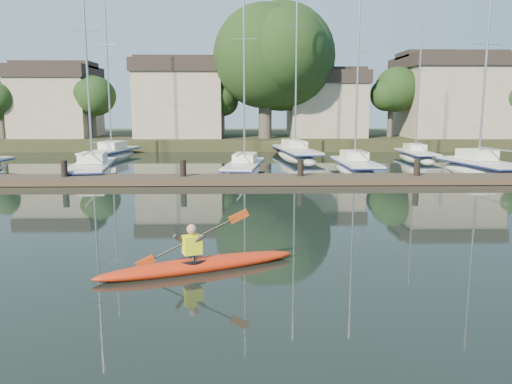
{
  "coord_description": "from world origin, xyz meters",
  "views": [
    {
      "loc": [
        0.19,
        -11.26,
        3.86
      ],
      "look_at": [
        0.52,
        4.31,
        1.2
      ],
      "focal_mm": 35.0,
      "sensor_mm": 36.0,
      "label": 1
    }
  ],
  "objects_px": {
    "dock": "(242,179)",
    "sailboat_3": "(355,173)",
    "sailboat_1": "(93,177)",
    "sailboat_5": "(111,159)",
    "sailboat_7": "(416,160)",
    "kayak": "(198,262)",
    "sailboat_6": "(296,159)",
    "sailboat_2": "(244,175)",
    "sailboat_4": "(480,175)"
  },
  "relations": [
    {
      "from": "kayak",
      "to": "sailboat_1",
      "type": "xyz_separation_m",
      "value": [
        -7.82,
        17.56,
        -0.38
      ]
    },
    {
      "from": "sailboat_2",
      "to": "sailboat_5",
      "type": "height_order",
      "value": "sailboat_5"
    },
    {
      "from": "sailboat_5",
      "to": "sailboat_6",
      "type": "bearing_deg",
      "value": 9.85
    },
    {
      "from": "sailboat_5",
      "to": "sailboat_7",
      "type": "xyz_separation_m",
      "value": [
        23.55,
        -1.36,
        0.01
      ]
    },
    {
      "from": "sailboat_1",
      "to": "sailboat_5",
      "type": "distance_m",
      "value": 10.09
    },
    {
      "from": "sailboat_4",
      "to": "sailboat_7",
      "type": "distance_m",
      "value": 8.26
    },
    {
      "from": "sailboat_6",
      "to": "sailboat_2",
      "type": "bearing_deg",
      "value": -120.9
    },
    {
      "from": "sailboat_5",
      "to": "sailboat_7",
      "type": "bearing_deg",
      "value": 6.58
    },
    {
      "from": "dock",
      "to": "sailboat_7",
      "type": "relative_size",
      "value": 2.99
    },
    {
      "from": "kayak",
      "to": "sailboat_3",
      "type": "height_order",
      "value": "sailboat_3"
    },
    {
      "from": "sailboat_3",
      "to": "sailboat_7",
      "type": "bearing_deg",
      "value": 48.08
    },
    {
      "from": "dock",
      "to": "sailboat_5",
      "type": "xyz_separation_m",
      "value": [
        -10.35,
        13.78,
        -0.39
      ]
    },
    {
      "from": "sailboat_1",
      "to": "sailboat_7",
      "type": "bearing_deg",
      "value": 12.87
    },
    {
      "from": "dock",
      "to": "sailboat_2",
      "type": "xyz_separation_m",
      "value": [
        0.09,
        4.56,
        -0.37
      ]
    },
    {
      "from": "sailboat_7",
      "to": "sailboat_5",
      "type": "bearing_deg",
      "value": 177.39
    },
    {
      "from": "sailboat_1",
      "to": "dock",
      "type": "bearing_deg",
      "value": -31.97
    },
    {
      "from": "sailboat_2",
      "to": "sailboat_7",
      "type": "distance_m",
      "value": 15.28
    },
    {
      "from": "sailboat_2",
      "to": "sailboat_6",
      "type": "bearing_deg",
      "value": 74.14
    },
    {
      "from": "sailboat_2",
      "to": "sailboat_6",
      "type": "height_order",
      "value": "sailboat_6"
    },
    {
      "from": "sailboat_2",
      "to": "sailboat_7",
      "type": "xyz_separation_m",
      "value": [
        13.11,
        7.85,
        -0.0
      ]
    },
    {
      "from": "dock",
      "to": "sailboat_4",
      "type": "relative_size",
      "value": 2.6
    },
    {
      "from": "sailboat_7",
      "to": "sailboat_4",
      "type": "bearing_deg",
      "value": -81.58
    },
    {
      "from": "sailboat_5",
      "to": "sailboat_6",
      "type": "relative_size",
      "value": 0.86
    },
    {
      "from": "sailboat_1",
      "to": "sailboat_6",
      "type": "height_order",
      "value": "sailboat_6"
    },
    {
      "from": "dock",
      "to": "sailboat_5",
      "type": "height_order",
      "value": "sailboat_5"
    },
    {
      "from": "sailboat_5",
      "to": "dock",
      "type": "bearing_deg",
      "value": -43.18
    },
    {
      "from": "sailboat_4",
      "to": "dock",
      "type": "bearing_deg",
      "value": -173.09
    },
    {
      "from": "kayak",
      "to": "sailboat_6",
      "type": "xyz_separation_m",
      "value": [
        5.1,
        27.52,
        -0.39
      ]
    },
    {
      "from": "sailboat_5",
      "to": "sailboat_4",
      "type": "bearing_deg",
      "value": -11.26
    },
    {
      "from": "kayak",
      "to": "dock",
      "type": "bearing_deg",
      "value": 63.4
    },
    {
      "from": "sailboat_2",
      "to": "sailboat_3",
      "type": "xyz_separation_m",
      "value": [
        6.88,
        0.62,
        -0.02
      ]
    },
    {
      "from": "dock",
      "to": "sailboat_3",
      "type": "distance_m",
      "value": 8.7
    },
    {
      "from": "dock",
      "to": "sailboat_3",
      "type": "bearing_deg",
      "value": 36.65
    },
    {
      "from": "sailboat_2",
      "to": "sailboat_6",
      "type": "xyz_separation_m",
      "value": [
        4.05,
        9.2,
        -0.03
      ]
    },
    {
      "from": "sailboat_3",
      "to": "sailboat_4",
      "type": "distance_m",
      "value": 7.4
    },
    {
      "from": "sailboat_2",
      "to": "sailboat_4",
      "type": "distance_m",
      "value": 14.22
    },
    {
      "from": "kayak",
      "to": "sailboat_1",
      "type": "relative_size",
      "value": 0.35
    },
    {
      "from": "sailboat_7",
      "to": "kayak",
      "type": "bearing_deg",
      "value": -117.72
    },
    {
      "from": "kayak",
      "to": "sailboat_2",
      "type": "bearing_deg",
      "value": 64.1
    },
    {
      "from": "dock",
      "to": "sailboat_3",
      "type": "relative_size",
      "value": 2.73
    },
    {
      "from": "sailboat_3",
      "to": "sailboat_4",
      "type": "height_order",
      "value": "sailboat_4"
    },
    {
      "from": "sailboat_1",
      "to": "sailboat_4",
      "type": "bearing_deg",
      "value": -7.46
    },
    {
      "from": "sailboat_4",
      "to": "sailboat_6",
      "type": "xyz_separation_m",
      "value": [
        -10.17,
        9.53,
        0.01
      ]
    },
    {
      "from": "kayak",
      "to": "sailboat_4",
      "type": "xyz_separation_m",
      "value": [
        15.27,
        17.99,
        -0.4
      ]
    },
    {
      "from": "sailboat_3",
      "to": "sailboat_4",
      "type": "relative_size",
      "value": 0.95
    },
    {
      "from": "sailboat_2",
      "to": "sailboat_4",
      "type": "height_order",
      "value": "sailboat_2"
    },
    {
      "from": "sailboat_3",
      "to": "sailboat_6",
      "type": "bearing_deg",
      "value": 107.11
    },
    {
      "from": "dock",
      "to": "sailboat_1",
      "type": "xyz_separation_m",
      "value": [
        -8.77,
        3.81,
        -0.39
      ]
    },
    {
      "from": "sailboat_5",
      "to": "kayak",
      "type": "bearing_deg",
      "value": -61.26
    },
    {
      "from": "sailboat_3",
      "to": "sailboat_6",
      "type": "relative_size",
      "value": 0.73
    }
  ]
}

